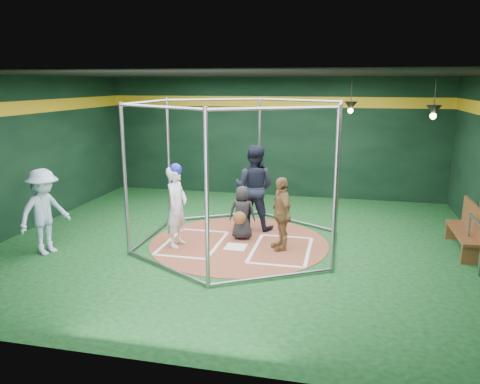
% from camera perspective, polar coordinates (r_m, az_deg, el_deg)
% --- Properties ---
extents(room_shell, '(10.10, 9.10, 3.53)m').
position_cam_1_polar(room_shell, '(9.64, -0.12, 3.66)').
color(room_shell, '#0C3814').
rests_on(room_shell, ground).
extents(clay_disc, '(3.80, 3.80, 0.01)m').
position_cam_1_polar(clay_disc, '(10.07, -0.13, -6.20)').
color(clay_disc, brown).
rests_on(clay_disc, ground).
extents(home_plate, '(0.43, 0.43, 0.01)m').
position_cam_1_polar(home_plate, '(9.79, -0.52, -6.70)').
color(home_plate, white).
rests_on(home_plate, clay_disc).
extents(batter_box_left, '(1.17, 1.77, 0.01)m').
position_cam_1_polar(batter_box_left, '(10.09, -5.74, -6.17)').
color(batter_box_left, white).
rests_on(batter_box_left, clay_disc).
extents(batter_box_right, '(1.17, 1.77, 0.01)m').
position_cam_1_polar(batter_box_right, '(9.68, 5.07, -7.01)').
color(batter_box_right, white).
rests_on(batter_box_right, clay_disc).
extents(batting_cage, '(4.05, 4.67, 3.00)m').
position_cam_1_polar(batting_cage, '(9.68, -0.13, 2.17)').
color(batting_cage, gray).
rests_on(batting_cage, ground).
extents(pendant_lamp_near, '(0.34, 0.34, 0.90)m').
position_cam_1_polar(pendant_lamp_near, '(12.87, 13.34, 10.15)').
color(pendant_lamp_near, black).
rests_on(pendant_lamp_near, room_shell).
extents(pendant_lamp_far, '(0.34, 0.34, 0.90)m').
position_cam_1_polar(pendant_lamp_far, '(11.42, 22.53, 9.16)').
color(pendant_lamp_far, black).
rests_on(pendant_lamp_far, room_shell).
extents(batter_figure, '(0.46, 0.65, 1.75)m').
position_cam_1_polar(batter_figure, '(9.73, -7.72, -1.61)').
color(batter_figure, silver).
rests_on(batter_figure, clay_disc).
extents(visitor_leopard, '(0.73, 0.95, 1.51)m').
position_cam_1_polar(visitor_leopard, '(9.53, 5.05, -2.61)').
color(visitor_leopard, '#AB8149').
rests_on(visitor_leopard, clay_disc).
extents(catcher_figure, '(0.63, 0.62, 1.17)m').
position_cam_1_polar(catcher_figure, '(10.14, 0.24, -2.57)').
color(catcher_figure, black).
rests_on(catcher_figure, clay_disc).
extents(umpire, '(1.05, 0.88, 1.96)m').
position_cam_1_polar(umpire, '(10.79, 1.74, 0.58)').
color(umpire, black).
rests_on(umpire, clay_disc).
extents(bystander_blue, '(0.97, 1.26, 1.72)m').
position_cam_1_polar(bystander_blue, '(10.03, -22.77, -2.23)').
color(bystander_blue, '#A5BFDB').
rests_on(bystander_blue, ground).
extents(dugout_bench, '(0.39, 1.68, 0.98)m').
position_cam_1_polar(dugout_bench, '(10.51, 26.08, -3.93)').
color(dugout_bench, brown).
rests_on(dugout_bench, ground).
extents(steel_railing, '(0.05, 1.03, 0.89)m').
position_cam_1_polar(steel_railing, '(9.71, 26.74, -4.77)').
color(steel_railing, gray).
rests_on(steel_railing, ground).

